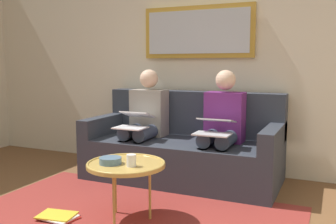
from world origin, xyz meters
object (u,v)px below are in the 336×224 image
framed_mirror (198,32)px  coffee_table (126,165)px  couch (184,149)px  laptop_white (134,120)px  person_right (145,119)px  person_left (222,124)px  bowl (110,161)px  laptop_silver (215,126)px  cup (131,160)px  magazine_stack (58,216)px

framed_mirror → coffee_table: 1.95m
couch → laptop_white: couch is taller
person_right → person_left: bearing=180.0°
person_left → laptop_white: 0.88m
couch → framed_mirror: bearing=-90.0°
bowl → laptop_silver: 1.10m
couch → cup: couch is taller
person_left → person_right: 0.85m
couch → person_right: (0.43, 0.07, 0.30)m
coffee_table → person_left: person_left is taller
person_right → magazine_stack: size_ratio=3.47×
coffee_table → person_right: bearing=-69.3°
couch → bowl: couch is taller
person_left → laptop_silver: 0.25m
cup → laptop_silver: (-0.34, -0.96, 0.13)m
bowl → person_left: bearing=-113.1°
framed_mirror → magazine_stack: 2.42m
laptop_silver → laptop_white: (0.85, -0.01, 0.00)m
cup → bowl: size_ratio=0.54×
laptop_silver → person_right: bearing=-16.2°
cup → laptop_silver: bearing=-109.3°
laptop_white → person_right: bearing=-90.0°
framed_mirror → bowl: size_ratio=7.59×
couch → coffee_table: 1.22m
coffee_table → cup: size_ratio=6.65×
bowl → cup: bearing=-179.7°
cup → framed_mirror: bearing=-86.9°
framed_mirror → bowl: bearing=86.9°
person_left → laptop_white: bearing=15.4°
bowl → couch: bearing=-94.1°
framed_mirror → cup: bearing=93.1°
bowl → magazine_stack: bowl is taller
couch → framed_mirror: 1.30m
couch → coffee_table: (-0.01, 1.22, 0.12)m
bowl → person_left: 1.32m
couch → magazine_stack: size_ratio=6.04×
framed_mirror → bowl: (0.09, 1.67, -1.07)m
coffee_table → person_left: (-0.42, -1.15, 0.17)m
laptop_silver → magazine_stack: bearing=50.0°
person_left → person_right: bearing=0.0°
person_right → framed_mirror: bearing=-133.0°
person_left → laptop_silver: size_ratio=3.35×
framed_mirror → coffee_table: framed_mirror is taller
couch → magazine_stack: (0.50, 1.41, -0.29)m
cup → person_left: size_ratio=0.08×
coffee_table → magazine_stack: bearing=21.3°
person_left → coffee_table: bearing=70.0°
couch → magazine_stack: 1.53m
laptop_silver → magazine_stack: 1.56m
magazine_stack → couch: bearing=-109.3°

